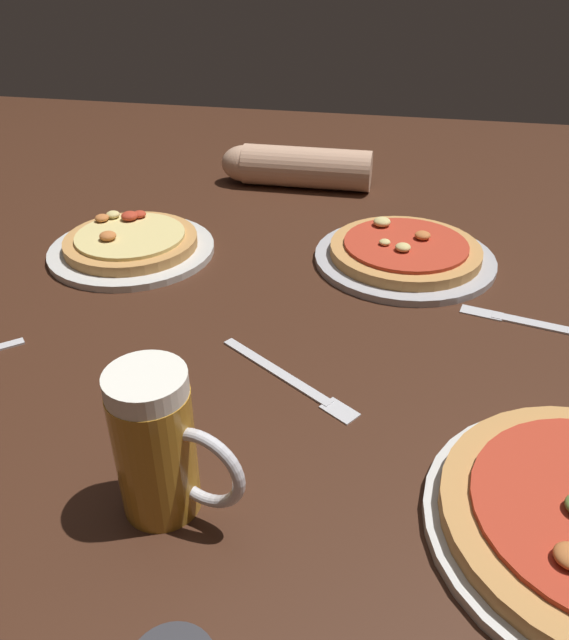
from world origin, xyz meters
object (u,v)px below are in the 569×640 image
(pizza_plate_side, at_px, (405,253))
(beer_mug_dark, at_px, (159,446))
(pizza_plate_far, at_px, (131,244))
(knife_right, at_px, (546,325))
(fork_left, at_px, (289,378))
(diner_arm, at_px, (292,167))

(pizza_plate_side, height_order, beer_mug_dark, beer_mug_dark)
(pizza_plate_far, distance_m, beer_mug_dark, 0.58)
(beer_mug_dark, bearing_deg, pizza_plate_far, 116.26)
(pizza_plate_far, distance_m, knife_right, 0.68)
(pizza_plate_far, xyz_separation_m, fork_left, (0.34, -0.30, -0.01))
(pizza_plate_far, bearing_deg, diner_arm, 60.69)
(fork_left, bearing_deg, knife_right, 29.78)
(beer_mug_dark, bearing_deg, pizza_plate_side, 70.00)
(knife_right, bearing_deg, pizza_plate_far, 170.83)
(pizza_plate_far, distance_m, diner_arm, 0.43)
(fork_left, height_order, knife_right, same)
(pizza_plate_side, distance_m, diner_arm, 0.41)
(beer_mug_dark, bearing_deg, fork_left, 69.89)
(diner_arm, bearing_deg, pizza_plate_side, -51.47)
(beer_mug_dark, xyz_separation_m, knife_right, (0.41, 0.41, -0.08))
(beer_mug_dark, relative_size, fork_left, 0.81)
(beer_mug_dark, bearing_deg, diner_arm, 92.84)
(knife_right, bearing_deg, beer_mug_dark, -135.30)
(pizza_plate_far, relative_size, diner_arm, 0.87)
(pizza_plate_side, bearing_deg, diner_arm, 128.53)
(pizza_plate_side, relative_size, diner_arm, 0.93)
(pizza_plate_side, bearing_deg, fork_left, -109.93)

